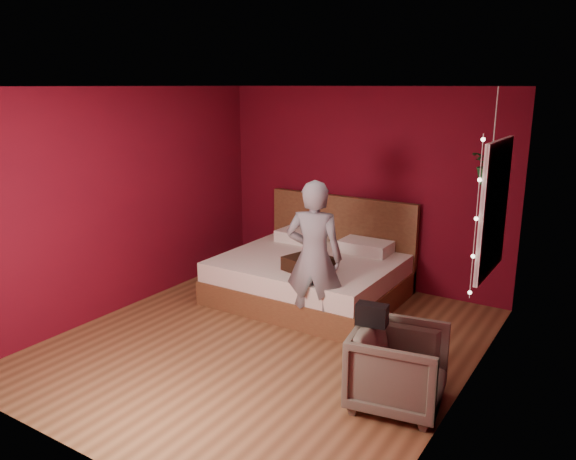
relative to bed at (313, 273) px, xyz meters
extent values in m
plane|color=brown|center=(0.25, -1.39, -0.31)|extent=(4.50, 4.50, 0.00)
cube|color=#5B0916|center=(0.25, 0.87, 0.99)|extent=(4.00, 0.02, 2.60)
cube|color=#5B0916|center=(0.25, -3.65, 0.99)|extent=(4.00, 0.02, 2.60)
cube|color=#5B0916|center=(-1.76, -1.39, 0.99)|extent=(0.02, 4.50, 2.60)
cube|color=#5B0916|center=(2.26, -1.39, 0.99)|extent=(0.02, 4.50, 2.60)
cube|color=silver|center=(0.25, -1.39, 2.30)|extent=(4.00, 4.50, 0.02)
cube|color=white|center=(2.22, -0.49, 1.19)|extent=(0.04, 0.97, 1.27)
cube|color=black|center=(2.20, -0.49, 1.19)|extent=(0.02, 0.85, 1.15)
cube|color=white|center=(2.20, -0.49, 1.19)|extent=(0.03, 0.05, 1.15)
cube|color=white|center=(2.20, -0.49, 1.19)|extent=(0.03, 0.85, 0.05)
cylinder|color=silver|center=(2.19, -1.02, 1.19)|extent=(0.01, 0.01, 1.45)
sphere|color=#FFF2CC|center=(2.19, -1.02, 0.52)|extent=(0.04, 0.04, 0.04)
sphere|color=#FFF2CC|center=(2.19, -1.02, 0.86)|extent=(0.04, 0.04, 0.04)
sphere|color=#FFF2CC|center=(2.19, -1.02, 1.19)|extent=(0.04, 0.04, 0.04)
sphere|color=#FFF2CC|center=(2.19, -1.02, 1.53)|extent=(0.04, 0.04, 0.04)
sphere|color=#FFF2CC|center=(2.19, -1.02, 1.87)|extent=(0.04, 0.04, 0.04)
cube|color=brown|center=(0.00, -0.10, -0.16)|extent=(2.13, 1.81, 0.30)
cube|color=silver|center=(0.00, -0.10, 0.11)|extent=(2.09, 1.78, 0.23)
cube|color=brown|center=(0.00, 0.76, 0.28)|extent=(2.13, 0.09, 1.17)
cube|color=white|center=(-0.48, 0.51, 0.30)|extent=(0.64, 0.41, 0.15)
cube|color=white|center=(0.48, 0.51, 0.30)|extent=(0.64, 0.41, 0.15)
imported|color=gray|center=(0.52, -0.89, 0.53)|extent=(0.70, 0.55, 1.67)
imported|color=#5F5A4B|center=(1.85, -1.79, 0.04)|extent=(0.87, 0.85, 0.69)
cube|color=black|center=(1.61, -1.84, 0.47)|extent=(0.27, 0.16, 0.18)
cube|color=black|center=(0.23, -0.51, 0.31)|extent=(0.56, 0.56, 0.16)
cylinder|color=silver|center=(2.05, 0.00, 2.02)|extent=(0.01, 0.01, 0.56)
imported|color=#195A22|center=(2.05, 0.00, 1.53)|extent=(0.46, 0.43, 0.41)
camera|label=1|loc=(3.33, -5.84, 2.31)|focal=35.00mm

